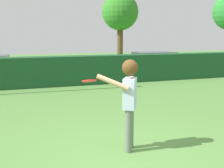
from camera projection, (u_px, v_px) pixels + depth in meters
name	position (u px, v px, depth m)	size (l,w,h in m)	color
ground_plane	(126.00, 158.00, 5.33)	(60.00, 60.00, 0.00)	#588A40
person	(129.00, 95.00, 5.51)	(0.84, 0.50, 1.77)	slate
frisbee	(89.00, 81.00, 5.32)	(0.27, 0.27, 0.10)	red
hedge_row	(55.00, 71.00, 12.84)	(24.40, 0.90, 1.29)	#1C4D28
parked_car_black	(154.00, 62.00, 16.73)	(4.24, 1.88, 1.25)	black
oak_tree	(120.00, 13.00, 22.03)	(2.77, 2.77, 5.32)	brown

